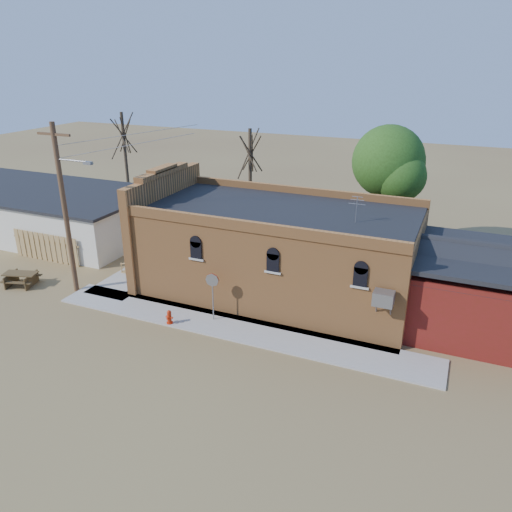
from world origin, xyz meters
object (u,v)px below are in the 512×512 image
at_px(fire_hydrant, 169,317).
at_px(utility_pole, 65,206).
at_px(brick_bar, 273,250).
at_px(trash_barrel, 138,279).
at_px(stop_sign, 212,284).
at_px(picnic_table, 21,277).

bearing_deg(fire_hydrant, utility_pole, 171.37).
bearing_deg(brick_bar, trash_barrel, -159.29).
relative_size(brick_bar, fire_hydrant, 23.83).
relative_size(brick_bar, trash_barrel, 20.76).
distance_m(utility_pole, fire_hydrant, 8.05).
relative_size(brick_bar, utility_pole, 1.82).
bearing_deg(utility_pole, stop_sign, -0.16).
bearing_deg(fire_hydrant, brick_bar, 61.98).
bearing_deg(stop_sign, trash_barrel, 178.47).
distance_m(stop_sign, picnic_table, 11.82).
bearing_deg(picnic_table, stop_sign, -13.46).
distance_m(brick_bar, fire_hydrant, 6.61).
distance_m(trash_barrel, picnic_table, 6.59).
bearing_deg(stop_sign, brick_bar, 87.65).
bearing_deg(picnic_table, trash_barrel, 4.29).
relative_size(stop_sign, trash_barrel, 3.06).
bearing_deg(utility_pole, fire_hydrant, -10.24).
bearing_deg(brick_bar, stop_sign, -107.75).
xyz_separation_m(trash_barrel, picnic_table, (-6.15, -2.37, 0.02)).
bearing_deg(brick_bar, fire_hydrant, -119.63).
distance_m(brick_bar, trash_barrel, 7.65).
bearing_deg(stop_sign, picnic_table, -161.30).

